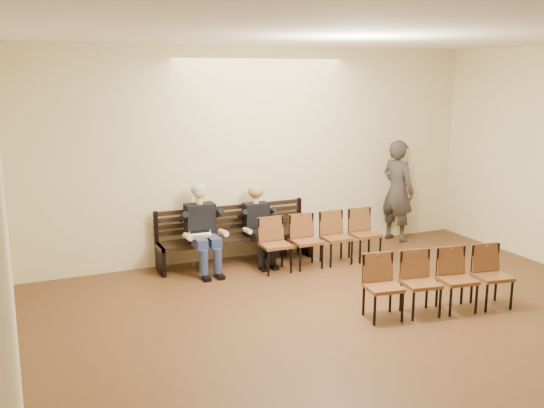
{
  "coord_description": "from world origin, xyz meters",
  "views": [
    {
      "loc": [
        -3.97,
        -4.33,
        3.09
      ],
      "look_at": [
        -0.22,
        4.05,
        1.08
      ],
      "focal_mm": 40.0,
      "sensor_mm": 36.0,
      "label": 1
    }
  ],
  "objects_px": {
    "seated_man": "(202,228)",
    "laptop": "(203,238)",
    "water_bottle": "(270,233)",
    "chair_row_front": "(322,240)",
    "seated_woman": "(258,228)",
    "passerby": "(398,183)",
    "chair_row_back": "(439,282)",
    "bench": "(236,250)",
    "bag": "(273,248)"
  },
  "relations": [
    {
      "from": "bench",
      "to": "laptop",
      "type": "distance_m",
      "value": 0.8
    },
    {
      "from": "bench",
      "to": "water_bottle",
      "type": "relative_size",
      "value": 11.45
    },
    {
      "from": "bag",
      "to": "passerby",
      "type": "relative_size",
      "value": 0.19
    },
    {
      "from": "seated_man",
      "to": "seated_woman",
      "type": "bearing_deg",
      "value": 0.0
    },
    {
      "from": "bench",
      "to": "seated_woman",
      "type": "relative_size",
      "value": 2.2
    },
    {
      "from": "seated_woman",
      "to": "seated_man",
      "type": "bearing_deg",
      "value": 180.0
    },
    {
      "from": "seated_man",
      "to": "chair_row_front",
      "type": "height_order",
      "value": "seated_man"
    },
    {
      "from": "seated_woman",
      "to": "chair_row_back",
      "type": "distance_m",
      "value": 3.22
    },
    {
      "from": "chair_row_back",
      "to": "laptop",
      "type": "bearing_deg",
      "value": 138.96
    },
    {
      "from": "passerby",
      "to": "bag",
      "type": "bearing_deg",
      "value": 72.59
    },
    {
      "from": "seated_man",
      "to": "laptop",
      "type": "bearing_deg",
      "value": -106.15
    },
    {
      "from": "chair_row_front",
      "to": "passerby",
      "type": "bearing_deg",
      "value": 22.04
    },
    {
      "from": "seated_man",
      "to": "laptop",
      "type": "relative_size",
      "value": 3.89
    },
    {
      "from": "seated_man",
      "to": "chair_row_back",
      "type": "height_order",
      "value": "seated_man"
    },
    {
      "from": "bench",
      "to": "chair_row_front",
      "type": "xyz_separation_m",
      "value": [
        1.24,
        -0.67,
        0.2
      ]
    },
    {
      "from": "bench",
      "to": "chair_row_back",
      "type": "distance_m",
      "value": 3.48
    },
    {
      "from": "bench",
      "to": "laptop",
      "type": "height_order",
      "value": "laptop"
    },
    {
      "from": "laptop",
      "to": "bag",
      "type": "height_order",
      "value": "laptop"
    },
    {
      "from": "seated_woman",
      "to": "chair_row_front",
      "type": "xyz_separation_m",
      "value": [
        0.88,
        -0.55,
        -0.16
      ]
    },
    {
      "from": "seated_man",
      "to": "laptop",
      "type": "xyz_separation_m",
      "value": [
        -0.05,
        -0.16,
        -0.11
      ]
    },
    {
      "from": "bench",
      "to": "laptop",
      "type": "xyz_separation_m",
      "value": [
        -0.65,
        -0.28,
        0.35
      ]
    },
    {
      "from": "seated_woman",
      "to": "laptop",
      "type": "xyz_separation_m",
      "value": [
        -1.01,
        -0.16,
        -0.01
      ]
    },
    {
      "from": "water_bottle",
      "to": "passerby",
      "type": "relative_size",
      "value": 0.1
    },
    {
      "from": "bench",
      "to": "seated_man",
      "type": "height_order",
      "value": "seated_man"
    },
    {
      "from": "laptop",
      "to": "water_bottle",
      "type": "xyz_separation_m",
      "value": [
        1.1,
        -0.12,
        -0.02
      ]
    },
    {
      "from": "bench",
      "to": "laptop",
      "type": "bearing_deg",
      "value": -156.53
    },
    {
      "from": "chair_row_back",
      "to": "water_bottle",
      "type": "bearing_deg",
      "value": 123.83
    },
    {
      "from": "seated_woman",
      "to": "chair_row_back",
      "type": "xyz_separation_m",
      "value": [
        1.32,
        -2.93,
        -0.17
      ]
    },
    {
      "from": "seated_man",
      "to": "bag",
      "type": "height_order",
      "value": "seated_man"
    },
    {
      "from": "seated_woman",
      "to": "chair_row_back",
      "type": "relative_size",
      "value": 0.58
    },
    {
      "from": "bench",
      "to": "passerby",
      "type": "height_order",
      "value": "passerby"
    },
    {
      "from": "seated_man",
      "to": "passerby",
      "type": "xyz_separation_m",
      "value": [
        3.84,
        0.22,
        0.39
      ]
    },
    {
      "from": "water_bottle",
      "to": "chair_row_front",
      "type": "bearing_deg",
      "value": -18.86
    },
    {
      "from": "water_bottle",
      "to": "passerby",
      "type": "distance_m",
      "value": 2.89
    },
    {
      "from": "passerby",
      "to": "chair_row_front",
      "type": "height_order",
      "value": "passerby"
    },
    {
      "from": "seated_woman",
      "to": "bag",
      "type": "bearing_deg",
      "value": 31.91
    },
    {
      "from": "seated_woman",
      "to": "laptop",
      "type": "distance_m",
      "value": 1.02
    },
    {
      "from": "laptop",
      "to": "passerby",
      "type": "height_order",
      "value": "passerby"
    },
    {
      "from": "bench",
      "to": "laptop",
      "type": "relative_size",
      "value": 7.3
    },
    {
      "from": "seated_man",
      "to": "water_bottle",
      "type": "relative_size",
      "value": 6.1
    },
    {
      "from": "water_bottle",
      "to": "chair_row_back",
      "type": "distance_m",
      "value": 2.93
    },
    {
      "from": "bag",
      "to": "seated_woman",
      "type": "bearing_deg",
      "value": -148.09
    },
    {
      "from": "water_bottle",
      "to": "passerby",
      "type": "xyz_separation_m",
      "value": [
        2.8,
        0.5,
        0.52
      ]
    },
    {
      "from": "water_bottle",
      "to": "chair_row_back",
      "type": "height_order",
      "value": "chair_row_back"
    },
    {
      "from": "laptop",
      "to": "chair_row_front",
      "type": "xyz_separation_m",
      "value": [
        1.89,
        -0.39,
        -0.15
      ]
    },
    {
      "from": "seated_man",
      "to": "bench",
      "type": "bearing_deg",
      "value": 11.2
    },
    {
      "from": "seated_woman",
      "to": "bag",
      "type": "height_order",
      "value": "seated_woman"
    },
    {
      "from": "passerby",
      "to": "chair_row_back",
      "type": "bearing_deg",
      "value": 136.17
    },
    {
      "from": "laptop",
      "to": "seated_man",
      "type": "bearing_deg",
      "value": 72.58
    },
    {
      "from": "seated_woman",
      "to": "chair_row_front",
      "type": "height_order",
      "value": "seated_woman"
    }
  ]
}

